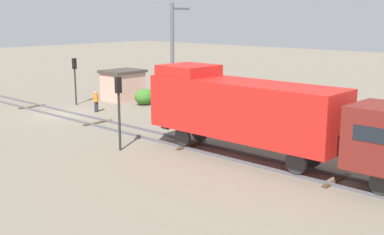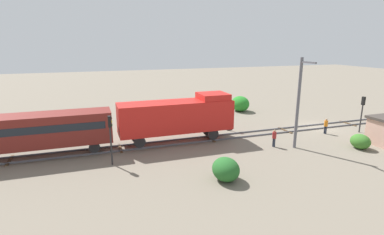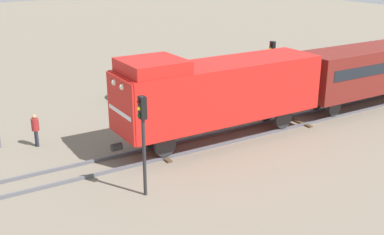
{
  "view_description": "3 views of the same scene",
  "coord_description": "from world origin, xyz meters",
  "views": [
    {
      "loc": [
        20.02,
        32.17,
        7.46
      ],
      "look_at": [
        0.83,
        14.47,
        1.97
      ],
      "focal_mm": 45.0,
      "sensor_mm": 36.0,
      "label": 1
    },
    {
      "loc": [
        -27.18,
        25.04,
        9.65
      ],
      "look_at": [
        -0.74,
        15.92,
        2.64
      ],
      "focal_mm": 28.0,
      "sensor_mm": 36.0,
      "label": 2
    },
    {
      "loc": [
        19.38,
        3.72,
        9.45
      ],
      "look_at": [
        0.53,
        15.28,
        1.78
      ],
      "focal_mm": 45.0,
      "sensor_mm": 36.0,
      "label": 3
    }
  ],
  "objects": [
    {
      "name": "locomotive",
      "position": [
        0.0,
        17.11,
        2.77
      ],
      "size": [
        2.9,
        11.6,
        4.6
      ],
      "color": "red",
      "rests_on": "railway_track"
    },
    {
      "name": "passenger_car_leading",
      "position": [
        0.0,
        30.45,
        2.52
      ],
      "size": [
        2.84,
        14.0,
        3.66
      ],
      "color": "maroon",
      "rests_on": "railway_track"
    },
    {
      "name": "ground_plane",
      "position": [
        0.0,
        0.0,
        0.0
      ],
      "size": [
        163.95,
        163.95,
        0.0
      ],
      "primitive_type": "plane",
      "color": "#756B5B"
    },
    {
      "name": "railway_track",
      "position": [
        0.0,
        0.0,
        0.07
      ],
      "size": [
        2.4,
        109.3,
        0.16
      ],
      "color": "#595960",
      "rests_on": "ground"
    },
    {
      "name": "bush_near",
      "position": [
        10.53,
        4.68,
        1.1
      ],
      "size": [
        3.01,
        2.46,
        2.19
      ],
      "primitive_type": "ellipsoid",
      "color": "#257E26",
      "rests_on": "ground"
    },
    {
      "name": "bush_far",
      "position": [
        -9.2,
        16.28,
        0.85
      ],
      "size": [
        2.33,
        1.9,
        1.69
      ],
      "primitive_type": "ellipsoid",
      "color": "#246026",
      "rests_on": "ground"
    },
    {
      "name": "worker_near_track",
      "position": [
        -2.4,
        1.14,
        1.0
      ],
      "size": [
        0.38,
        0.38,
        1.7
      ],
      "rotation": [
        0.0,
        0.0,
        3.19
      ],
      "color": "#262B38",
      "rests_on": "ground"
    },
    {
      "name": "traffic_signal_near",
      "position": [
        -3.2,
        -2.85,
        2.79
      ],
      "size": [
        0.32,
        0.34,
        3.99
      ],
      "color": "#262628",
      "rests_on": "ground"
    },
    {
      "name": "catenary_mast",
      "position": [
        -5.06,
        7.13,
        4.45
      ],
      "size": [
        1.94,
        0.28,
        8.41
      ],
      "color": "#595960",
      "rests_on": "ground"
    },
    {
      "name": "bush_mid",
      "position": [
        -7.22,
        1.51,
        0.69
      ],
      "size": [
        1.9,
        1.55,
        1.38
      ],
      "primitive_type": "ellipsoid",
      "color": "#376F26",
      "rests_on": "ground"
    },
    {
      "name": "traffic_signal_mid",
      "position": [
        3.4,
        11.27,
        2.92
      ],
      "size": [
        0.32,
        0.34,
        4.2
      ],
      "color": "#262628",
      "rests_on": "ground"
    },
    {
      "name": "worker_by_signal",
      "position": [
        -4.2,
        8.88,
        1.0
      ],
      "size": [
        0.38,
        0.38,
        1.7
      ],
      "rotation": [
        0.0,
        0.0,
        2.63
      ],
      "color": "#262B38",
      "rests_on": "ground"
    },
    {
      "name": "traffic_signal_far",
      "position": [
        -3.6,
        23.76,
        2.84
      ],
      "size": [
        0.32,
        0.34,
        4.08
      ],
      "color": "#262628",
      "rests_on": "ground"
    }
  ]
}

